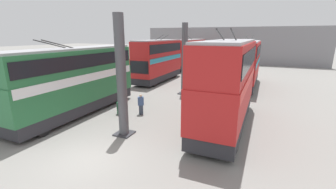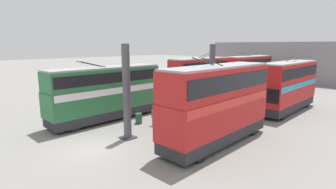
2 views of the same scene
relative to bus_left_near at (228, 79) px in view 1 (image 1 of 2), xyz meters
name	(u,v)px [view 1 (image 1 of 2)]	position (x,y,z in m)	size (l,w,h in m)	color
ground_plane	(87,159)	(-6.79, 5.23, -3.08)	(240.00, 240.00, 0.00)	gray
depot_back_wall	(229,46)	(33.88, 5.23, 0.57)	(0.50, 36.00, 7.31)	gray
support_column_near	(121,80)	(-3.72, 5.23, 0.22)	(1.01, 1.01, 6.85)	#4C4C51
support_column_far	(184,61)	(6.75, 5.23, 0.22)	(1.01, 1.01, 6.85)	#4C4C51
bus_left_near	(228,79)	(0.00, 0.00, 0.00)	(9.71, 2.54, 6.04)	black
bus_left_far	(246,61)	(12.65, 0.00, -0.18)	(9.94, 2.54, 5.71)	black
bus_right_near	(75,77)	(-2.05, 10.47, -0.32)	(10.77, 2.54, 5.47)	black
bus_right_mid	(158,58)	(11.67, 10.47, -0.15)	(9.48, 2.54, 5.77)	black
bus_right_far	(190,52)	(24.57, 10.47, -0.24)	(11.42, 2.54, 5.64)	black
person_aisle_midway	(141,104)	(-0.31, 6.07, -2.28)	(0.44, 0.48, 1.54)	#384251
person_by_left_row	(188,118)	(-1.88, 1.88, -2.22)	(0.43, 0.48, 1.64)	#473D33
oil_drum	(121,108)	(-0.82, 7.51, -2.63)	(0.61, 0.61, 0.91)	#235638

